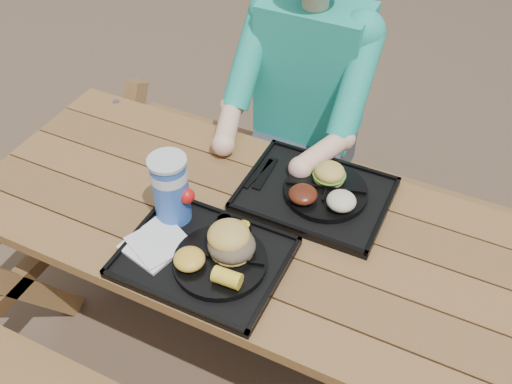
% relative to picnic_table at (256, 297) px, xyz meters
% --- Properties ---
extents(ground, '(60.00, 60.00, 0.00)m').
position_rel_picnic_table_xyz_m(ground, '(0.00, 0.00, -0.38)').
color(ground, '#999999').
rests_on(ground, ground).
extents(picnic_table, '(1.80, 1.49, 0.75)m').
position_rel_picnic_table_xyz_m(picnic_table, '(0.00, 0.00, 0.00)').
color(picnic_table, '#999999').
rests_on(picnic_table, ground).
extents(tray_near, '(0.45, 0.35, 0.02)m').
position_rel_picnic_table_xyz_m(tray_near, '(-0.07, -0.19, 0.39)').
color(tray_near, black).
rests_on(tray_near, picnic_table).
extents(tray_far, '(0.45, 0.35, 0.02)m').
position_rel_picnic_table_xyz_m(tray_far, '(0.12, 0.18, 0.39)').
color(tray_far, black).
rests_on(tray_far, picnic_table).
extents(plate_near, '(0.26, 0.26, 0.02)m').
position_rel_picnic_table_xyz_m(plate_near, '(-0.01, -0.20, 0.41)').
color(plate_near, black).
rests_on(plate_near, tray_near).
extents(plate_far, '(0.26, 0.26, 0.02)m').
position_rel_picnic_table_xyz_m(plate_far, '(0.15, 0.19, 0.41)').
color(plate_far, black).
rests_on(plate_far, tray_far).
extents(napkin_stack, '(0.19, 0.19, 0.02)m').
position_rel_picnic_table_xyz_m(napkin_stack, '(-0.21, -0.22, 0.40)').
color(napkin_stack, silver).
rests_on(napkin_stack, tray_near).
extents(soda_cup, '(0.10, 0.10, 0.21)m').
position_rel_picnic_table_xyz_m(soda_cup, '(-0.22, -0.10, 0.50)').
color(soda_cup, '#174AB3').
rests_on(soda_cup, tray_near).
extents(condiment_bbq, '(0.05, 0.05, 0.03)m').
position_rel_picnic_table_xyz_m(condiment_bbq, '(-0.07, -0.07, 0.41)').
color(condiment_bbq, black).
rests_on(condiment_bbq, tray_near).
extents(condiment_mustard, '(0.04, 0.04, 0.03)m').
position_rel_picnic_table_xyz_m(condiment_mustard, '(-0.01, -0.06, 0.41)').
color(condiment_mustard, yellow).
rests_on(condiment_mustard, tray_near).
extents(sandwich, '(0.13, 0.13, 0.13)m').
position_rel_picnic_table_xyz_m(sandwich, '(0.00, -0.16, 0.48)').
color(sandwich, gold).
rests_on(sandwich, plate_near).
extents(mac_cheese, '(0.09, 0.09, 0.04)m').
position_rel_picnic_table_xyz_m(mac_cheese, '(-0.08, -0.25, 0.44)').
color(mac_cheese, gold).
rests_on(mac_cheese, plate_near).
extents(corn_cob, '(0.08, 0.08, 0.04)m').
position_rel_picnic_table_xyz_m(corn_cob, '(0.04, -0.26, 0.44)').
color(corn_cob, yellow).
rests_on(corn_cob, plate_near).
extents(cutlery_far, '(0.04, 0.16, 0.01)m').
position_rel_picnic_table_xyz_m(cutlery_far, '(-0.06, 0.19, 0.40)').
color(cutlery_far, black).
rests_on(cutlery_far, tray_far).
extents(burger, '(0.10, 0.10, 0.09)m').
position_rel_picnic_table_xyz_m(burger, '(0.14, 0.24, 0.46)').
color(burger, gold).
rests_on(burger, plate_far).
extents(baked_beans, '(0.09, 0.09, 0.04)m').
position_rel_picnic_table_xyz_m(baked_beans, '(0.10, 0.12, 0.44)').
color(baked_beans, '#531E10').
rests_on(baked_beans, plate_far).
extents(potato_salad, '(0.09, 0.09, 0.05)m').
position_rel_picnic_table_xyz_m(potato_salad, '(0.22, 0.14, 0.44)').
color(potato_salad, beige).
rests_on(potato_salad, plate_far).
extents(diner, '(0.48, 0.84, 1.28)m').
position_rel_picnic_table_xyz_m(diner, '(-0.10, 0.66, 0.27)').
color(diner, '#16749A').
rests_on(diner, ground).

